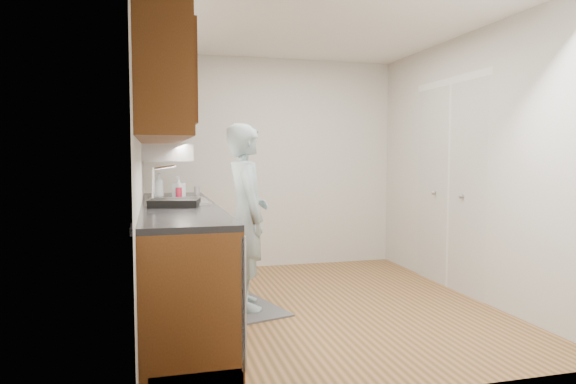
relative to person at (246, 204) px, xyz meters
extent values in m
plane|color=#9D673B|center=(0.62, -0.08, -0.92)|extent=(3.50, 3.50, 0.00)
plane|color=white|center=(0.62, -0.08, 1.58)|extent=(3.50, 3.50, 0.00)
cube|color=beige|center=(-0.88, -0.08, 0.33)|extent=(0.02, 3.50, 2.50)
cube|color=beige|center=(2.12, -0.08, 0.33)|extent=(0.02, 3.50, 2.50)
cube|color=beige|center=(0.62, 1.67, 0.33)|extent=(3.00, 0.02, 2.50)
cube|color=brown|center=(-0.58, -0.08, -0.47)|extent=(0.60, 2.80, 0.90)
cube|color=black|center=(-0.59, -0.08, 0.00)|extent=(0.63, 2.80, 0.04)
cube|color=#B2B2B7|center=(-0.58, 0.12, -0.03)|extent=(0.48, 0.68, 0.14)
cube|color=#B2B2B7|center=(-0.58, 0.12, 0.02)|extent=(0.52, 0.72, 0.01)
cube|color=#B2B2B7|center=(-0.28, -1.18, -0.45)|extent=(0.03, 0.60, 0.80)
cube|color=brown|center=(-0.71, -0.08, 0.90)|extent=(0.33, 2.80, 0.75)
cube|color=silver|center=(-0.71, -0.08, 1.43)|extent=(0.35, 2.80, 0.30)
cube|color=#A5A5AA|center=(-0.65, 0.77, 0.45)|extent=(0.46, 0.75, 0.16)
cube|color=white|center=(2.11, 0.22, 0.10)|extent=(0.02, 1.22, 2.05)
cube|color=#5B5B5D|center=(0.00, 0.00, -0.91)|extent=(0.69, 0.92, 0.02)
imported|color=#8CA5AB|center=(0.00, 0.00, 0.00)|extent=(0.45, 0.65, 1.81)
imported|color=silver|center=(-0.73, 0.64, 0.14)|extent=(0.12, 0.12, 0.24)
imported|color=silver|center=(-0.54, 0.62, 0.12)|extent=(0.13, 0.13, 0.21)
cylinder|color=#A71C34|center=(-0.55, 0.46, 0.07)|extent=(0.07, 0.07, 0.11)
cylinder|color=#A5A5AA|center=(-0.37, 0.62, 0.07)|extent=(0.07, 0.07, 0.11)
cube|color=black|center=(-0.62, -0.26, 0.05)|extent=(0.43, 0.38, 0.06)
camera|label=1|loc=(-0.78, -4.37, 0.41)|focal=32.00mm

